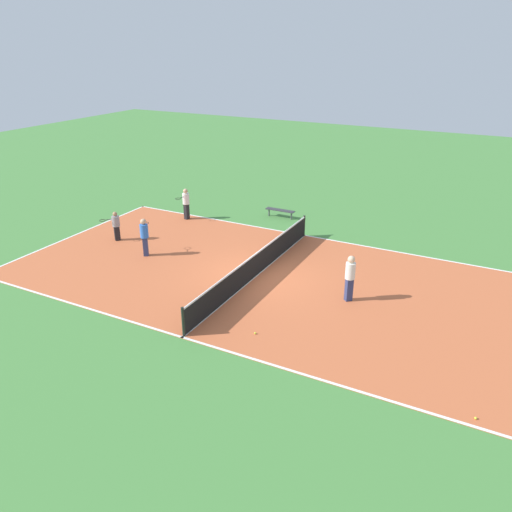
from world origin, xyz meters
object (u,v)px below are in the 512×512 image
bench (280,211)px  player_near_blue (144,234)px  player_near_white (186,202)px  tennis_ball_left_sideline (476,418)px  tennis_net (256,264)px  player_baseline_gray (116,224)px  tennis_ball_midcourt (286,250)px  player_far_white (350,275)px  tennis_ball_right_alley (255,333)px

bench → player_near_blue: bearing=-112.5°
player_near_white → tennis_ball_left_sideline: 18.10m
tennis_net → tennis_ball_left_sideline: tennis_net is taller
player_baseline_gray → tennis_ball_midcourt: bearing=145.0°
tennis_net → tennis_ball_left_sideline: size_ratio=151.24×
player_far_white → tennis_ball_midcourt: player_far_white is taller
tennis_ball_midcourt → tennis_net: bearing=0.3°
player_far_white → tennis_ball_right_alley: 4.27m
tennis_ball_midcourt → tennis_ball_right_alley: size_ratio=1.00×
player_near_blue → player_far_white: 9.33m
tennis_ball_midcourt → player_near_white: bearing=-103.6°
tennis_ball_left_sideline → tennis_ball_midcourt: (-7.87, -8.86, 0.00)m
player_near_blue → tennis_ball_midcourt: player_near_blue is taller
player_near_blue → player_baseline_gray: size_ratio=1.22×
player_near_white → player_far_white: size_ratio=0.94×
player_baseline_gray → tennis_ball_left_sideline: bearing=109.1°
tennis_ball_midcourt → tennis_ball_right_alley: bearing=16.4°
player_near_white → player_baseline_gray: 4.28m
bench → player_baseline_gray: player_baseline_gray is taller
bench → player_near_blue: (7.51, -3.12, 0.63)m
player_near_blue → player_far_white: bearing=-121.4°
player_far_white → tennis_ball_right_alley: (3.66, -1.98, -0.99)m
bench → player_near_white: bearing=-149.6°
player_near_blue → tennis_ball_left_sideline: bearing=-139.7°
tennis_net → tennis_ball_midcourt: size_ratio=151.24×
player_near_white → player_near_blue: bearing=20.4°
tennis_ball_right_alley → tennis_ball_left_sideline: bearing=82.0°
player_far_white → tennis_ball_midcourt: bearing=93.5°
tennis_net → tennis_ball_right_alley: 4.45m
player_near_white → player_far_white: 11.62m
tennis_ball_midcourt → player_baseline_gray: bearing=-71.9°
player_far_white → player_near_blue: bearing=133.2°
bench → player_near_blue: player_near_blue is taller
player_near_white → tennis_ball_left_sideline: size_ratio=24.55×
player_far_white → player_baseline_gray: player_far_white is taller
bench → tennis_ball_left_sideline: bearing=-47.4°
player_near_white → tennis_ball_midcourt: player_near_white is taller
bench → player_near_white: (2.55, -4.35, 0.59)m
bench → player_near_blue: 8.15m
tennis_ball_right_alley → bench: bearing=-159.0°
player_baseline_gray → tennis_ball_left_sideline: player_baseline_gray is taller
tennis_net → tennis_ball_right_alley: bearing=27.1°
tennis_ball_left_sideline → bench: bearing=-137.4°
tennis_net → tennis_ball_midcourt: tennis_net is taller
player_far_white → tennis_net: bearing=128.5°
tennis_ball_left_sideline → tennis_ball_right_alley: bearing=-98.0°
tennis_ball_left_sideline → tennis_ball_midcourt: same height
tennis_net → player_far_white: player_far_white is taller
player_near_white → player_near_blue: player_near_blue is taller
player_near_white → player_baseline_gray: (4.11, -1.19, -0.16)m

